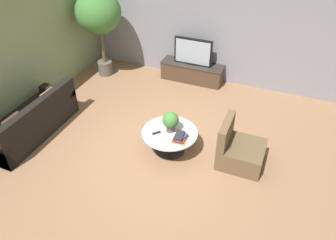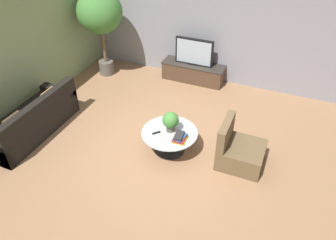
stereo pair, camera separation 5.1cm
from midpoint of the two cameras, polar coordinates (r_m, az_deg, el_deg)
name	(u,v)px [view 1 (the left image)]	position (r m, az deg, el deg)	size (l,w,h in m)	color
ground_plane	(155,153)	(6.36, -2.57, -5.69)	(24.00, 24.00, 0.00)	#8C6647
back_wall_stone	(209,21)	(8.26, 6.90, 16.72)	(7.40, 0.12, 3.00)	gray
side_wall_left	(9,49)	(7.45, -26.16, 10.98)	(0.12, 7.40, 3.00)	gray
media_console	(192,72)	(8.55, 4.05, 8.38)	(1.59, 0.50, 0.47)	#473323
television	(193,52)	(8.30, 4.21, 11.75)	(0.96, 0.13, 0.67)	black
coffee_table	(170,138)	(6.21, 0.06, -3.07)	(1.06, 1.06, 0.44)	black
couch_by_wall	(31,122)	(7.20, -22.90, -0.33)	(0.84, 2.11, 0.84)	black
armchair_wicker	(239,150)	(6.13, 11.97, -5.21)	(0.80, 0.76, 0.86)	brown
potted_palm_tall	(99,15)	(8.47, -12.17, 17.50)	(1.10, 1.10, 2.19)	#514C47
potted_plant_tabletop	(171,121)	(6.03, 0.23, -0.12)	(0.31, 0.31, 0.40)	#514C47
book_stack	(180,137)	(5.91, 1.86, -3.06)	(0.25, 0.32, 0.14)	gold
remote_black	(156,133)	(6.10, -2.26, -2.25)	(0.04, 0.16, 0.02)	black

